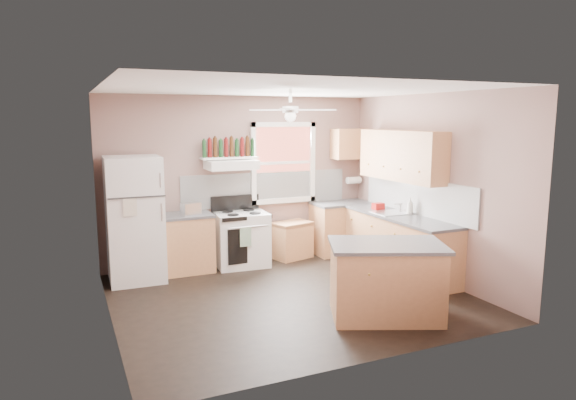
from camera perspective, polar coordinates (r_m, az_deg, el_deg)
name	(u,v)px	position (r m, az deg, el deg)	size (l,w,h in m)	color
floor	(290,296)	(6.94, 0.25, -10.67)	(4.50, 4.50, 0.00)	black
ceiling	(290,89)	(6.54, 0.27, 12.20)	(4.50, 4.50, 0.00)	white
wall_back	(240,179)	(8.48, -5.35, 2.31)	(4.50, 0.05, 2.70)	#84665D
wall_right	(432,187)	(7.81, 15.69, 1.43)	(0.05, 4.00, 2.70)	#84665D
wall_left	(104,209)	(6.05, -19.80, -0.92)	(0.05, 4.00, 2.70)	#84665D
backsplash_back	(266,189)	(8.61, -2.41, 1.28)	(2.90, 0.03, 0.55)	white
backsplash_right	(416,196)	(8.04, 14.06, 0.45)	(0.03, 2.60, 0.55)	white
window_view	(283,163)	(8.68, -0.57, 4.17)	(1.00, 0.02, 1.20)	brown
window_frame	(284,163)	(8.65, -0.50, 4.15)	(1.16, 0.07, 1.36)	white
refrigerator	(135,219)	(7.70, -16.67, -2.07)	(0.77, 0.75, 1.81)	white
base_cabinet_left	(182,244)	(8.06, -11.69, -4.85)	(0.90, 0.60, 0.86)	#AF7649
counter_left	(181,216)	(7.96, -11.80, -1.71)	(0.92, 0.62, 0.04)	#424244
toaster	(191,209)	(7.88, -10.75, -0.98)	(0.28, 0.16, 0.18)	silver
stove	(242,239)	(8.24, -5.18, -4.38)	(0.81, 0.64, 0.86)	white
range_hood	(232,165)	(8.12, -6.30, 3.91)	(0.78, 0.50, 0.14)	white
bottle_shelf	(229,158)	(8.22, -6.56, 4.67)	(0.90, 0.26, 0.03)	white
cart	(292,240)	(8.68, 0.46, -4.47)	(0.62, 0.41, 0.62)	#AF7649
base_cabinet_corner	(342,229)	(9.05, 5.99, -3.18)	(1.00, 0.60, 0.86)	#AF7649
base_cabinet_right	(399,245)	(8.01, 12.24, -4.95)	(0.60, 2.20, 0.86)	#AF7649
counter_corner	(342,203)	(8.96, 6.04, -0.36)	(1.02, 0.62, 0.04)	#424244
counter_right	(400,216)	(7.91, 12.29, -1.79)	(0.62, 2.22, 0.04)	#424244
sink	(392,213)	(8.07, 11.46, -1.45)	(0.55, 0.45, 0.03)	silver
faucet	(401,208)	(8.15, 12.39, -0.84)	(0.03, 0.03, 0.14)	silver
upper_cabinet_right	(401,156)	(8.04, 12.48, 4.85)	(0.33, 1.80, 0.76)	#AF7649
upper_cabinet_corner	(349,144)	(9.07, 6.84, 6.22)	(0.60, 0.33, 0.52)	#AF7649
paper_towel	(354,180)	(9.21, 7.31, 2.19)	(0.12, 0.12, 0.26)	white
island	(386,282)	(6.24, 10.83, -8.94)	(1.25, 0.79, 0.86)	#AF7649
island_top	(387,245)	(6.12, 10.96, -4.93)	(1.32, 0.86, 0.04)	#424244
ceiling_fan_hub	(290,110)	(6.53, 0.27, 10.01)	(0.20, 0.20, 0.08)	white
soap_bottle	(410,206)	(8.00, 13.41, -0.63)	(0.10, 0.10, 0.26)	silver
red_caddy	(378,206)	(8.34, 9.99, -0.68)	(0.18, 0.12, 0.10)	#B5130F
wine_bottles	(229,148)	(8.21, -6.58, 5.78)	(0.86, 0.06, 0.31)	#143819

